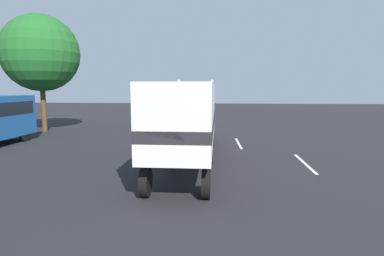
{
  "coord_description": "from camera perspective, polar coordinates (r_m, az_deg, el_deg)",
  "views": [
    {
      "loc": [
        -22.04,
        -2.26,
        3.95
      ],
      "look_at": [
        -3.6,
        -0.53,
        1.6
      ],
      "focal_mm": 29.58,
      "sensor_mm": 36.0,
      "label": 1
    }
  ],
  "objects": [
    {
      "name": "lane_stripe_mid",
      "position": [
        17.78,
        19.65,
        -6.01
      ],
      "size": [
        4.4,
        0.17,
        0.01
      ],
      "primitive_type": "cube",
      "rotation": [
        0.0,
        0.0,
        -0.0
      ],
      "color": "silver",
      "rests_on": "ground_plane"
    },
    {
      "name": "person_bystander",
      "position": [
        19.31,
        -6.35,
        -1.92
      ],
      "size": [
        0.34,
        0.46,
        1.63
      ],
      "color": "black",
      "rests_on": "ground_plane"
    },
    {
      "name": "semi_truck",
      "position": [
        16.47,
        -0.61,
        2.27
      ],
      "size": [
        14.21,
        3.12,
        4.5
      ],
      "color": "white",
      "rests_on": "ground_plane"
    },
    {
      "name": "ground_plane",
      "position": [
        22.5,
        -0.49,
        -2.88
      ],
      "size": [
        120.0,
        120.0,
        0.0
      ],
      "primitive_type": "plane",
      "color": "#232326"
    },
    {
      "name": "tree_left",
      "position": [
        31.64,
        -25.65,
        12.05
      ],
      "size": [
        6.72,
        6.72,
        10.37
      ],
      "color": "brown",
      "rests_on": "ground_plane"
    },
    {
      "name": "lane_stripe_near",
      "position": [
        22.99,
        8.38,
        -2.73
      ],
      "size": [
        4.4,
        0.35,
        0.01
      ],
      "primitive_type": "cube",
      "rotation": [
        0.0,
        0.0,
        0.04
      ],
      "color": "silver",
      "rests_on": "ground_plane"
    }
  ]
}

